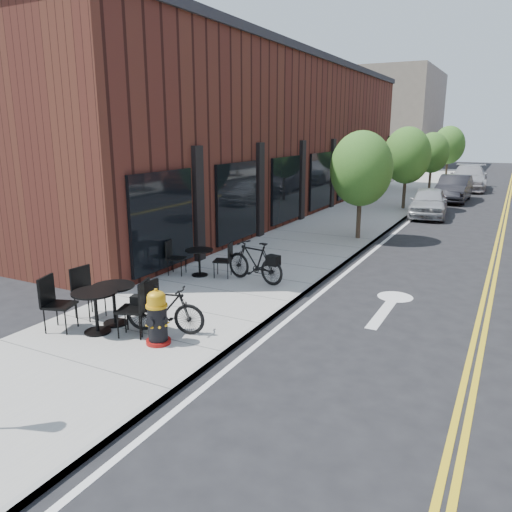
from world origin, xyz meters
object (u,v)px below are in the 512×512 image
Objects in this scene: bicycle_right at (165,309)px; parked_car_b at (454,188)px; fire_hydrant at (157,318)px; parked_car_c at (468,178)px; bistro_set_c at (199,259)px; bistro_set_a at (114,299)px; parked_car_a at (429,202)px; bistro_set_b at (96,306)px; bicycle_left at (255,262)px.

bicycle_right is 23.04m from parked_car_b.
bicycle_right is (-0.19, 0.47, -0.02)m from fire_hydrant.
bistro_set_c is at bearing -102.39° from parked_car_c.
bistro_set_a reaches higher than bicycle_right.
parked_car_c is (4.04, 29.35, 0.16)m from bistro_set_a.
parked_car_b is at bearing -21.58° from bicycle_right.
parked_car_c is at bearing 89.51° from parked_car_b.
parked_car_c reaches higher than bistro_set_c.
parked_car_a is at bearing 57.28° from bistro_set_c.
parked_car_a is at bearing 60.61° from bistro_set_b.
bistro_set_c is 26.05m from parked_car_c.
bicycle_right is at bearing 9.78° from bistro_set_a.
bicycle_right is (0.02, -3.77, -0.05)m from bicycle_left.
fire_hydrant reaches higher than bistro_set_c.
fire_hydrant reaches higher than bicycle_right.
parked_car_a is at bearing 78.82° from fire_hydrant.
bicycle_left is 4.06m from bistro_set_a.
bistro_set_a is at bearing -100.38° from parked_car_c.
parked_car_a is at bearing -92.89° from parked_car_b.
fire_hydrant is at bearing -10.35° from bistro_set_a.
bistro_set_a is at bearing -5.52° from bicycle_left.
parked_car_c is at bearing -175.34° from bicycle_left.
bistro_set_a is 29.63m from parked_car_c.
bicycle_right is 1.18m from bistro_set_a.
bistro_set_c is (-0.41, 4.18, -0.08)m from bistro_set_b.
bicycle_left reaches higher than bistro_set_a.
parked_car_c reaches higher than parked_car_b.
parked_car_a is 6.00m from parked_car_b.
fire_hydrant is 0.19× the size of parked_car_c.
bistro_set_a reaches higher than bistro_set_c.
bistro_set_b is (-1.16, -4.38, 0.01)m from bicycle_left.
parked_car_b is (2.66, 22.88, 0.13)m from bicycle_right.
bistro_set_b reaches higher than bicycle_right.
parked_car_a is at bearing -95.50° from parked_car_c.
parked_car_c is (2.67, 29.71, 0.20)m from fire_hydrant.
bistro_set_b is (-0.00, -0.50, 0.01)m from bistro_set_a.
bistro_set_b is 30.12m from parked_car_c.
parked_car_a reaches higher than bistro_set_a.
fire_hydrant is at bearing -94.74° from parked_car_b.
fire_hydrant is 0.26× the size of parked_car_a.
fire_hydrant is 0.51m from bicycle_right.
bicycle_left is 0.31× the size of parked_car_c.
parked_car_a is (3.40, 17.01, 0.03)m from bistro_set_a.
parked_car_c reaches higher than fire_hydrant.
parked_car_c is (4.45, 25.67, 0.23)m from bistro_set_c.
bistro_set_a is 0.35× the size of parked_car_c.
bistro_set_a is 3.71m from bistro_set_c.
parked_car_b reaches higher than fire_hydrant.
bistro_set_a is at bearing 160.86° from fire_hydrant.
bistro_set_c is at bearing 109.29° from fire_hydrant.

